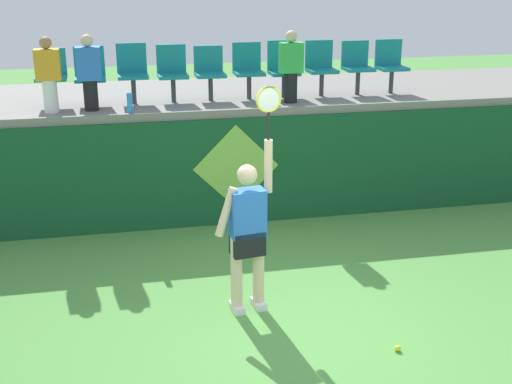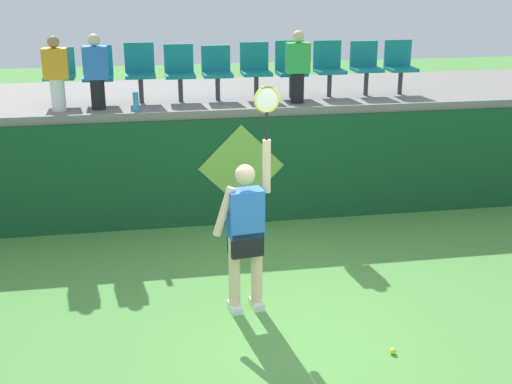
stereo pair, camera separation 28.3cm
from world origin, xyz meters
name	(u,v)px [view 1 (the left image)]	position (x,y,z in m)	size (l,w,h in m)	color
ground_plane	(299,333)	(0.00, 0.00, 0.00)	(40.00, 40.00, 0.00)	#519342
court_back_wall	(239,170)	(0.00, 3.37, 0.80)	(12.52, 0.20, 1.60)	#144C28
spectator_platform	(223,95)	(0.00, 4.75, 1.66)	(12.52, 2.85, 0.12)	gray
tennis_player	(248,230)	(-0.42, 0.64, 0.96)	(0.75, 0.31, 2.52)	white
tennis_ball	(397,348)	(0.88, -0.55, 0.03)	(0.07, 0.07, 0.07)	#D1E533
water_bottle	(130,103)	(-1.53, 3.45, 1.86)	(0.08, 0.08, 0.27)	#338CE5
stadium_chair_0	(51,73)	(-2.60, 4.13, 2.20)	(0.44, 0.42, 0.82)	#38383D
stadium_chair_1	(90,73)	(-2.06, 4.14, 2.19)	(0.44, 0.42, 0.84)	#38383D
stadium_chair_2	(132,70)	(-1.44, 4.14, 2.21)	(0.44, 0.42, 0.87)	#38383D
stadium_chair_3	(172,70)	(-0.86, 4.14, 2.19)	(0.44, 0.42, 0.83)	#38383D
stadium_chair_4	(210,70)	(-0.30, 4.14, 2.17)	(0.44, 0.42, 0.80)	#38383D
stadium_chair_5	(248,68)	(0.30, 4.14, 2.19)	(0.44, 0.42, 0.84)	#38383D
stadium_chair_6	(283,67)	(0.85, 4.14, 2.19)	(0.44, 0.42, 0.85)	#38383D
stadium_chair_7	(321,65)	(1.45, 4.14, 2.19)	(0.44, 0.42, 0.84)	#38383D
stadium_chair_8	(357,64)	(2.05, 4.14, 2.19)	(0.44, 0.42, 0.82)	#38383D
stadium_chair_9	(390,63)	(2.61, 4.14, 2.19)	(0.44, 0.42, 0.83)	#38383D
spectator_0	(89,72)	(-2.06, 3.70, 2.27)	(0.34, 0.20, 1.06)	black
spectator_1	(291,66)	(0.85, 3.67, 2.27)	(0.34, 0.20, 1.06)	black
spectator_2	(48,74)	(-2.60, 3.69, 2.26)	(0.34, 0.20, 1.04)	white
wall_signage_mount	(237,223)	(-0.06, 3.27, 0.00)	(1.27, 0.01, 1.52)	#144C28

